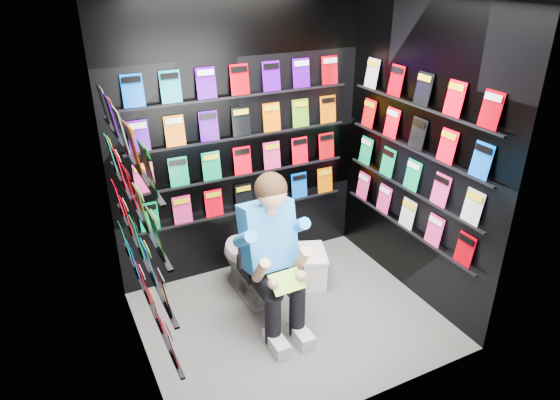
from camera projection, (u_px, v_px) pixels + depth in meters
name	position (u px, v px, depth m)	size (l,w,h in m)	color
floor	(290.00, 319.00, 4.28)	(2.40, 2.40, 0.00)	slate
wall_back	(241.00, 141.00, 4.52)	(2.40, 0.04, 2.60)	black
wall_front	(372.00, 242.00, 2.91)	(2.40, 0.04, 2.60)	black
wall_left	(128.00, 213.00, 3.23)	(0.04, 2.00, 2.60)	black
wall_right	(418.00, 155.00, 4.20)	(0.04, 2.00, 2.60)	black
comics_back	(242.00, 142.00, 4.49)	(2.10, 0.06, 1.37)	red
comics_left	(133.00, 212.00, 3.24)	(0.06, 1.70, 1.37)	red
comics_right	(415.00, 155.00, 4.18)	(0.06, 1.70, 1.37)	red
toilet	(249.00, 259.00, 4.46)	(0.42, 0.75, 0.73)	white
longbox	(312.00, 268.00, 4.73)	(0.22, 0.39, 0.29)	white
longbox_lid	(313.00, 253.00, 4.66)	(0.23, 0.41, 0.03)	white
reader	(267.00, 236.00, 3.97)	(0.56, 0.82, 1.52)	#3089E0
held_comic	(287.00, 282.00, 3.78)	(0.26, 0.01, 0.18)	green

